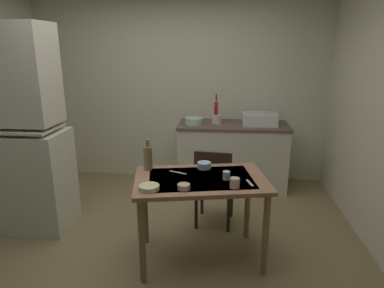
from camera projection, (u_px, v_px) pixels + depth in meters
name	position (u px, v px, depth m)	size (l,w,h in m)	color
ground_plane	(156.00, 247.00, 3.28)	(5.05, 5.05, 0.00)	olive
wall_back	(181.00, 85.00, 4.78)	(4.15, 0.10, 2.69)	beige
hutch_cabinet	(14.00, 138.00, 3.43)	(1.02, 0.54, 2.09)	beige
counter_cabinet	(232.00, 156.00, 4.61)	(1.45, 0.64, 0.88)	beige
sink_basin	(259.00, 119.00, 4.44)	(0.44, 0.34, 0.15)	silver
hand_pump	(216.00, 110.00, 4.51)	(0.05, 0.27, 0.39)	#B21E19
mixing_bowl_counter	(194.00, 121.00, 4.48)	(0.23, 0.23, 0.08)	#ADD1C1
stoneware_crock	(217.00, 119.00, 4.50)	(0.13, 0.13, 0.11)	beige
dining_table	(201.00, 190.00, 2.95)	(1.24, 0.91, 0.78)	#98694C
chair_far_side	(214.00, 186.00, 3.56)	(0.44, 0.44, 0.86)	#2E2319
serving_bowl_wide	(204.00, 165.00, 3.15)	(0.13, 0.13, 0.06)	#9EB2C6
soup_bowl_small	(184.00, 187.00, 2.69)	(0.10, 0.10, 0.04)	tan
sauce_dish	(149.00, 187.00, 2.68)	(0.16, 0.16, 0.04)	beige
teacup_cream	(235.00, 183.00, 2.71)	(0.08, 0.08, 0.08)	tan
mug_dark	(226.00, 175.00, 2.88)	(0.06, 0.06, 0.07)	#ADD1C1
glass_bottle	(148.00, 157.00, 3.10)	(0.08, 0.08, 0.29)	olive
table_knife	(178.00, 172.00, 3.05)	(0.18, 0.02, 0.01)	silver
teaspoon_near_bowl	(250.00, 183.00, 2.81)	(0.14, 0.02, 0.01)	beige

